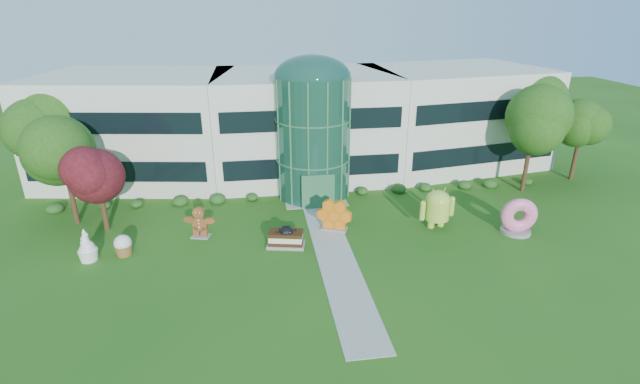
{
  "coord_description": "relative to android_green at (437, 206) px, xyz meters",
  "views": [
    {
      "loc": [
        -4.79,
        -24.15,
        15.09
      ],
      "look_at": [
        -0.29,
        6.0,
        2.6
      ],
      "focal_mm": 26.0,
      "sensor_mm": 36.0,
      "label": 1
    }
  ],
  "objects": [
    {
      "name": "building",
      "position": [
        -7.98,
        13.49,
        3.01
      ],
      "size": [
        46.0,
        15.0,
        9.3
      ],
      "primitive_type": null,
      "color": "beige",
      "rests_on": "ground"
    },
    {
      "name": "android_black",
      "position": [
        -10.96,
        -1.34,
        -0.78
      ],
      "size": [
        1.6,
        1.13,
        1.73
      ],
      "primitive_type": null,
      "rotation": [
        0.0,
        0.0,
        0.07
      ],
      "color": "black",
      "rests_on": "ground"
    },
    {
      "name": "honeycomb",
      "position": [
        -7.38,
        0.57,
        -0.6
      ],
      "size": [
        2.83,
        1.92,
        2.1
      ],
      "primitive_type": null,
      "rotation": [
        0.0,
        0.0,
        -0.4
      ],
      "color": "orange",
      "rests_on": "ground"
    },
    {
      "name": "atrium",
      "position": [
        -7.98,
        7.49,
        3.26
      ],
      "size": [
        6.0,
        6.0,
        9.8
      ],
      "primitive_type": "cylinder",
      "color": "#194738",
      "rests_on": "ground"
    },
    {
      "name": "donut",
      "position": [
        5.24,
        -1.73,
        -0.31
      ],
      "size": [
        2.74,
        1.63,
        2.67
      ],
      "primitive_type": null,
      "rotation": [
        0.0,
        0.0,
        -0.16
      ],
      "color": "#E9588C",
      "rests_on": "ground"
    },
    {
      "name": "froyo",
      "position": [
        -23.44,
        -1.32,
        -0.55
      ],
      "size": [
        1.35,
        1.35,
        2.18
      ],
      "primitive_type": null,
      "rotation": [
        0.0,
        0.0,
        -0.06
      ],
      "color": "white",
      "rests_on": "ground"
    },
    {
      "name": "trees_backdrop",
      "position": [
        -7.98,
        8.49,
        2.56
      ],
      "size": [
        52.0,
        8.0,
        8.4
      ],
      "primitive_type": null,
      "color": "#204B12",
      "rests_on": "ground"
    },
    {
      "name": "android_green",
      "position": [
        0.0,
        0.0,
        0.0
      ],
      "size": [
        3.2,
        2.42,
        3.29
      ],
      "primitive_type": null,
      "rotation": [
        0.0,
        0.0,
        0.18
      ],
      "color": "#ABD042",
      "rests_on": "ground"
    },
    {
      "name": "gingerbread",
      "position": [
        -16.74,
        0.89,
        -0.51
      ],
      "size": [
        2.62,
        1.55,
        2.27
      ],
      "primitive_type": null,
      "rotation": [
        0.0,
        0.0,
        -0.26
      ],
      "color": "brown",
      "rests_on": "ground"
    },
    {
      "name": "ice_cream_sandwich",
      "position": [
        -10.99,
        -1.35,
        -1.09
      ],
      "size": [
        2.67,
        1.73,
        1.1
      ],
      "primitive_type": null,
      "rotation": [
        0.0,
        0.0,
        -0.21
      ],
      "color": "#311E0A",
      "rests_on": "ground"
    },
    {
      "name": "cupcake",
      "position": [
        -21.4,
        -0.94,
        -0.94
      ],
      "size": [
        1.46,
        1.46,
        1.4
      ],
      "primitive_type": null,
      "rotation": [
        0.0,
        0.0,
        -0.29
      ],
      "color": "white",
      "rests_on": "ground"
    },
    {
      "name": "ground",
      "position": [
        -7.98,
        -4.51,
        -1.64
      ],
      "size": [
        140.0,
        140.0,
        0.0
      ],
      "primitive_type": "plane",
      "color": "#215114",
      "rests_on": "ground"
    },
    {
      "name": "walkway",
      "position": [
        -7.98,
        -2.51,
        -1.62
      ],
      "size": [
        2.4,
        20.0,
        0.04
      ],
      "primitive_type": "cube",
      "color": "#9E9E93",
      "rests_on": "ground"
    },
    {
      "name": "tree_red",
      "position": [
        -23.48,
        2.99,
        1.36
      ],
      "size": [
        4.0,
        4.0,
        6.0
      ],
      "primitive_type": null,
      "color": "#3F0C14",
      "rests_on": "ground"
    }
  ]
}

